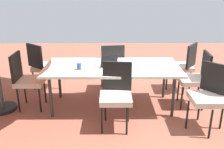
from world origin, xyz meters
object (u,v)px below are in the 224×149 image
Objects in this scene: chair_south at (112,65)px; chair_west at (196,77)px; chair_east at (26,78)px; chair_southeast at (42,64)px; cup at (79,66)px; chair_northwest at (209,94)px; chair_southwest at (183,64)px; laptop at (107,64)px; chair_north at (116,92)px; dining_table at (112,69)px.

chair_west is (-1.45, 0.66, 0.00)m from chair_south.
chair_southeast is at bearing -6.39° from chair_east.
chair_west is at bearing -174.55° from cup.
chair_east is (2.87, -0.67, 0.00)m from chair_northwest.
chair_southwest reaches higher than laptop.
chair_southeast and chair_east have the same top height.
chair_southwest is at bearing 51.50° from chair_north.
chair_southeast reaches higher than cup.
chair_west is at bearing -89.72° from chair_east.
chair_northwest is 0.72m from chair_west.
chair_south is 1.62m from chair_east.
chair_southeast is (1.38, -0.72, -0.15)m from dining_table.
chair_northwest is at bearing 164.88° from cup.
chair_west and chair_southwest have the same top height.
chair_north and chair_southeast have the same top height.
chair_west reaches higher than laptop.
chair_north is 0.68m from laptop.
chair_south is 1.38m from chair_southeast.
chair_southwest is at bearing 174.55° from laptop.
chair_east is (2.91, 0.05, 0.00)m from chair_west.
chair_north is at bearing 84.95° from chair_south.
dining_table is 1.60m from chair_southwest.
chair_northwest is at bearing 153.74° from dining_table.
cup is at bearing 172.91° from chair_southeast.
chair_southeast is 1.26m from cup.
chair_south and chair_north have the same top height.
dining_table is 0.69m from chair_south.
chair_southeast is at bearing -98.74° from chair_west.
chair_south is at bearing -64.87° from chair_east.
chair_north reaches higher than laptop.
chair_northwest is 2.95m from chair_east.
chair_northwest is 1.00× the size of chair_east.
chair_northwest is 1.00× the size of chair_southwest.
chair_southwest is at bearing -172.37° from chair_west.
chair_southeast is at bearing -60.42° from laptop.
chair_southeast is 0.75m from chair_east.
chair_southwest is (-1.42, -0.04, 0.00)m from chair_south.
chair_north is 1.00× the size of chair_southeast.
chair_west is 2.91m from chair_east.
chair_southeast reaches higher than dining_table.
chair_west is 2.01m from cup.
chair_west is at bearing 39.29° from chair_southwest.
chair_south is 1.00× the size of chair_southeast.
laptop is at bearing -158.23° from chair_northwest.
cup is at bearing -148.68° from chair_northwest.
chair_south is 1.42m from chair_southwest.
chair_southwest is at bearing 136.14° from chair_northwest.
chair_southeast is at bearing 143.75° from chair_north.
chair_northwest is 1.66m from laptop.
chair_east is at bearing -8.74° from cup.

